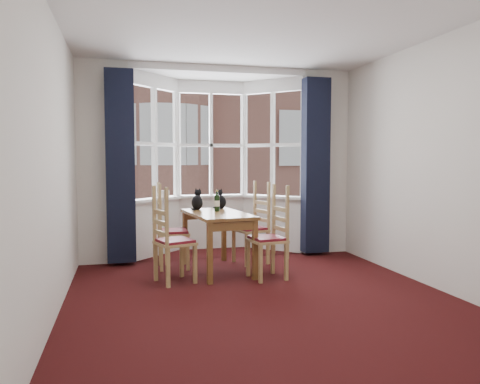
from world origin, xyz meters
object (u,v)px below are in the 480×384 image
object	(u,v)px
chair_right_far	(256,229)
cat_right	(221,201)
dining_table	(217,221)
candle_short	(168,194)
chair_left_near	(168,243)
chair_left_far	(166,233)
candle_tall	(163,194)
wine_bottle	(217,202)
cat_left	(197,201)
chair_right_near	(274,239)

from	to	relation	value
chair_right_far	cat_right	size ratio (longest dim) A/B	3.23
dining_table	candle_short	xyz separation A→B (m)	(-0.52, 1.23, 0.27)
chair_left_near	chair_right_far	world-z (taller)	same
candle_short	chair_left_far	bearing A→B (deg)	-96.45
chair_left_near	chair_right_far	distance (m)	1.54
chair_right_far	candle_tall	world-z (taller)	candle_tall
wine_bottle	candle_short	world-z (taller)	wine_bottle
chair_left_near	chair_right_far	size ratio (longest dim) A/B	1.00
chair_right_far	cat_left	xyz separation A→B (m)	(-0.82, 0.06, 0.40)
cat_right	wine_bottle	size ratio (longest dim) A/B	1.02
candle_short	chair_left_near	bearing A→B (deg)	-95.37
cat_left	candle_tall	size ratio (longest dim) A/B	2.66
dining_table	cat_right	xyz separation A→B (m)	(0.14, 0.48, 0.22)
candle_tall	cat_left	bearing A→B (deg)	-62.36
chair_left_near	chair_right_far	xyz separation A→B (m)	(1.31, 0.82, 0.00)
chair_right_near	chair_right_far	size ratio (longest dim) A/B	1.00
dining_table	wine_bottle	size ratio (longest dim) A/B	4.72
chair_right_far	wine_bottle	world-z (taller)	wine_bottle
cat_left	candle_short	size ratio (longest dim) A/B	2.60
chair_right_near	chair_right_far	distance (m)	0.87
dining_table	chair_left_near	xyz separation A→B (m)	(-0.68, -0.44, -0.18)
candle_tall	chair_right_near	bearing A→B (deg)	-54.65
candle_tall	dining_table	bearing A→B (deg)	-63.55
candle_short	chair_right_far	bearing A→B (deg)	-36.47
dining_table	chair_left_near	world-z (taller)	chair_left_near
chair_left_far	candle_tall	world-z (taller)	candle_tall
dining_table	chair_right_far	world-z (taller)	chair_right_far
wine_bottle	candle_tall	xyz separation A→B (m)	(-0.62, 1.04, 0.04)
chair_left_far	dining_table	bearing A→B (deg)	-27.44
chair_left_near	chair_left_far	bearing A→B (deg)	85.89
chair_right_far	cat_left	bearing A→B (deg)	176.03
chair_left_near	cat_right	world-z (taller)	cat_right
chair_left_near	chair_left_far	size ratio (longest dim) A/B	1.00
cat_left	wine_bottle	distance (m)	0.35
candle_tall	candle_short	size ratio (longest dim) A/B	0.98
chair_right_far	candle_short	distance (m)	1.50
dining_table	candle_tall	bearing A→B (deg)	116.45
dining_table	chair_right_far	distance (m)	0.75
chair_left_far	chair_right_far	bearing A→B (deg)	2.27
chair_left_near	candle_tall	size ratio (longest dim) A/B	8.23
chair_right_near	candle_short	xyz separation A→B (m)	(-1.13, 1.72, 0.45)
wine_bottle	candle_short	bearing A→B (deg)	117.12
chair_left_near	chair_right_near	world-z (taller)	same
chair_right_far	cat_left	size ratio (longest dim) A/B	3.10
chair_left_far	candle_short	world-z (taller)	candle_short
dining_table	cat_right	size ratio (longest dim) A/B	4.62
cat_left	candle_tall	xyz separation A→B (m)	(-0.40, 0.76, 0.05)
dining_table	chair_left_far	bearing A→B (deg)	152.56
chair_right_far	cat_right	bearing A→B (deg)	168.23
dining_table	chair_right_near	distance (m)	0.80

